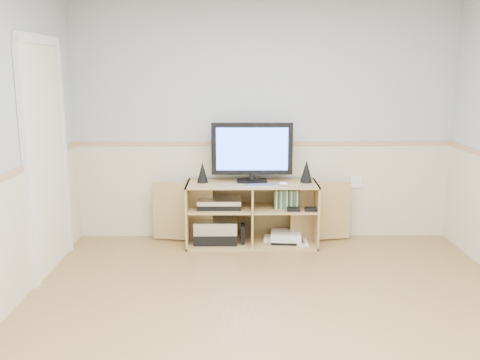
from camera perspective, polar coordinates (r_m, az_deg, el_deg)
name	(u,v)px	position (r m, az deg, el deg)	size (l,w,h in m)	color
room	(271,157)	(3.56, 3.31, 2.45)	(4.04, 4.54, 2.54)	tan
media_cabinet	(252,211)	(5.61, 1.26, -3.35)	(2.09, 0.50, 0.65)	tan
monitor	(252,150)	(5.46, 1.29, 3.18)	(0.83, 0.18, 0.61)	black
speaker_left	(202,172)	(5.48, -4.02, 0.82)	(0.11, 0.11, 0.21)	black
speaker_right	(306,171)	(5.52, 7.09, 0.94)	(0.13, 0.13, 0.23)	black
keyboard	(261,185)	(5.34, 2.24, -0.55)	(0.31, 0.13, 0.01)	silver
mouse	(284,184)	(5.35, 4.68, -0.41)	(0.10, 0.06, 0.04)	white
av_components	(217,223)	(5.58, -2.42, -4.65)	(0.52, 0.33, 0.47)	black
game_consoles	(285,237)	(5.63, 4.78, -6.10)	(0.45, 0.30, 0.11)	white
game_cases	(286,199)	(5.51, 4.98, -2.01)	(0.26, 0.14, 0.19)	#3F8C3F
wall_outlet	(356,182)	(5.88, 12.26, -0.22)	(0.12, 0.03, 0.12)	white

